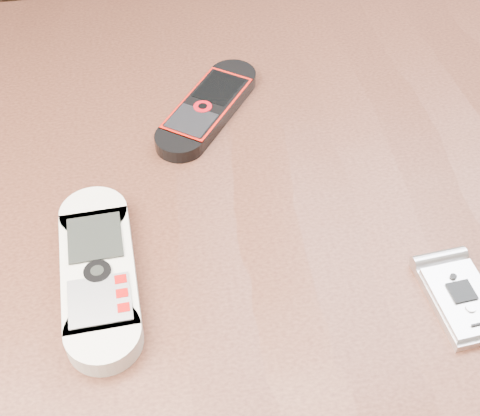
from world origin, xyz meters
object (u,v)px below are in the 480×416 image
nokia_white (99,272)px  table (235,285)px  nokia_black_red (208,107)px  motorola_razr (461,298)px

nokia_white → table: bearing=20.7°
nokia_white → nokia_black_red: bearing=57.3°
table → nokia_white: (-0.12, -0.05, 0.12)m
table → nokia_white: nokia_white is taller
nokia_white → motorola_razr: 0.29m
nokia_black_red → motorola_razr: bearing=-21.7°
nokia_white → motorola_razr: (0.28, -0.07, -0.00)m
nokia_white → nokia_black_red: size_ratio=1.11×
motorola_razr → table: bearing=138.6°
nokia_white → motorola_razr: nokia_white is taller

